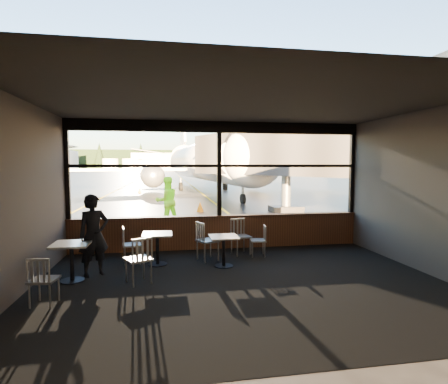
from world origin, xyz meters
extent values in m
plane|color=black|center=(0.00, 120.00, 0.00)|extent=(520.00, 520.00, 0.00)
cube|color=black|center=(0.00, -3.00, 0.01)|extent=(8.00, 6.00, 0.01)
cube|color=#38332D|center=(0.00, -3.00, 3.50)|extent=(8.00, 6.00, 0.04)
cube|color=#4E453E|center=(-4.00, -3.00, 1.75)|extent=(0.04, 6.00, 3.50)
cube|color=#4E453E|center=(4.00, -3.00, 1.75)|extent=(0.04, 6.00, 3.50)
cube|color=#4E453E|center=(0.00, -6.00, 1.75)|extent=(8.00, 0.04, 3.50)
cube|color=#582E1A|center=(0.00, 0.00, 0.45)|extent=(8.00, 0.28, 0.90)
cube|color=black|center=(0.00, 0.00, 3.35)|extent=(8.00, 0.18, 0.30)
cube|color=black|center=(-3.95, 0.00, 2.20)|extent=(0.12, 0.12, 2.60)
cube|color=black|center=(0.00, 0.00, 2.20)|extent=(0.12, 0.12, 2.60)
cube|color=black|center=(3.95, 0.00, 2.20)|extent=(0.12, 0.12, 2.60)
cube|color=black|center=(0.00, 0.00, 2.30)|extent=(8.00, 0.10, 0.08)
imported|color=black|center=(-2.95, -1.97, 0.86)|extent=(0.75, 0.67, 1.72)
imported|color=#BFF219|center=(-1.42, 4.07, 0.94)|extent=(1.11, 0.99, 1.89)
cone|color=#DC3F06|center=(0.23, 7.84, 0.26)|extent=(0.37, 0.37, 0.51)
cone|color=#DC5D06|center=(-3.61, 20.59, 0.23)|extent=(0.33, 0.33, 0.46)
cylinder|color=silver|center=(-30.00, 182.00, 3.00)|extent=(8.00, 8.00, 6.00)
cylinder|color=silver|center=(-20.00, 182.00, 3.00)|extent=(8.00, 8.00, 6.00)
cylinder|color=silver|center=(-10.00, 182.00, 3.00)|extent=(8.00, 8.00, 6.00)
cube|color=black|center=(0.00, 210.00, 6.00)|extent=(360.00, 3.00, 12.00)
camera|label=1|loc=(-1.46, -9.50, 2.30)|focal=28.00mm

